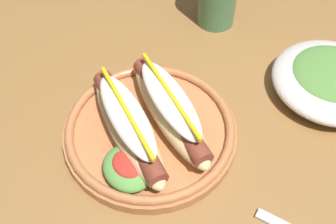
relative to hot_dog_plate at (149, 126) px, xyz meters
The scene contains 3 objects.
dining_table 0.14m from the hot_dog_plate, 55.16° to the left, with size 1.31×0.91×0.74m.
hot_dog_plate is the anchor object (origin of this frame).
side_bowl 0.28m from the hot_dog_plate, 71.58° to the left, with size 0.17×0.17×0.05m.
Camera 1 is at (0.24, -0.23, 1.20)m, focal length 43.82 mm.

